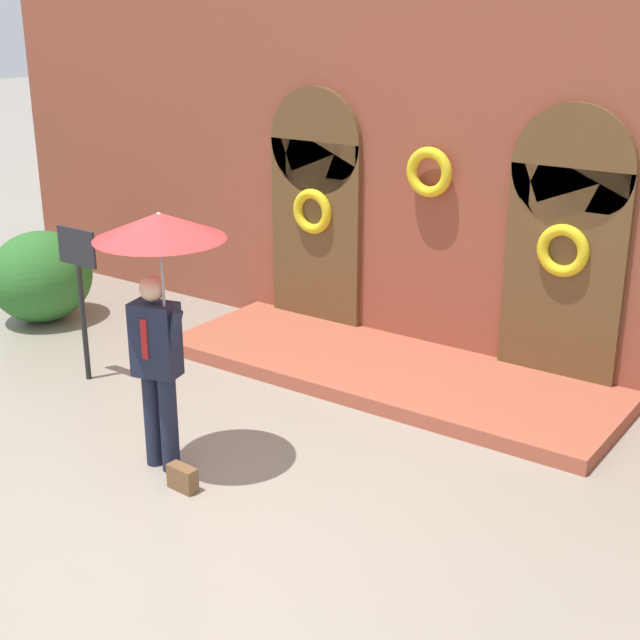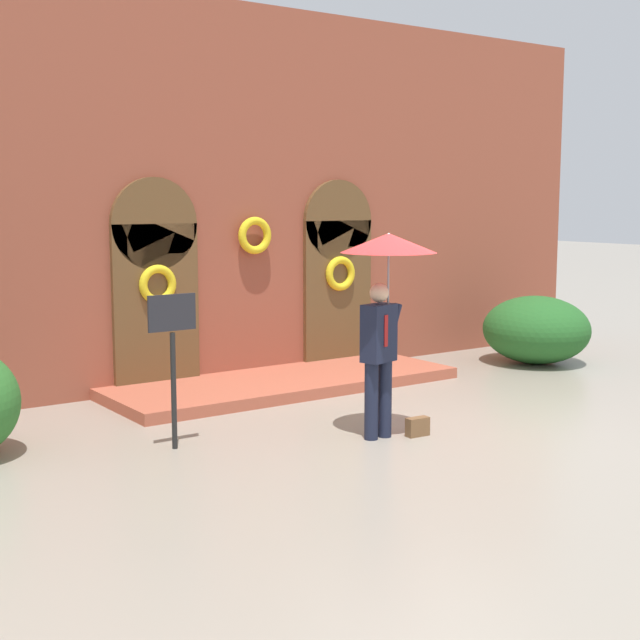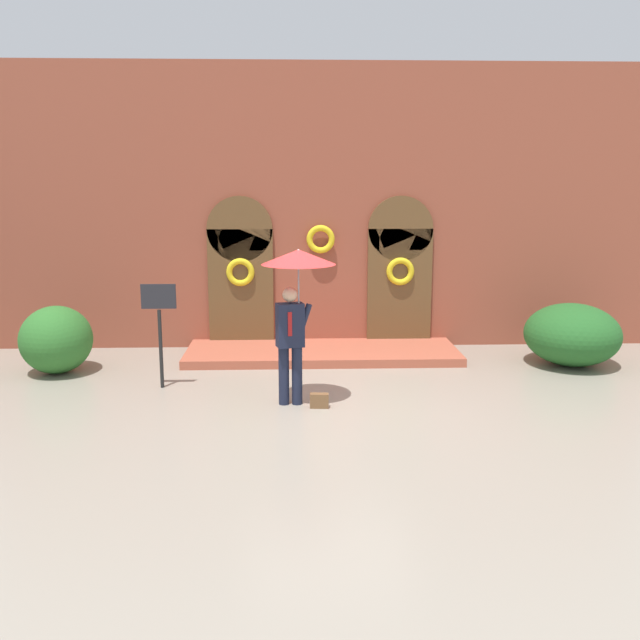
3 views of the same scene
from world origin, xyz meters
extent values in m
plane|color=gray|center=(0.00, 0.00, 0.00)|extent=(80.00, 80.00, 0.00)
cube|color=brown|center=(0.00, 4.20, 2.80)|extent=(14.00, 0.50, 5.60)
cube|color=brown|center=(-1.60, 3.91, 1.20)|extent=(1.30, 0.08, 2.40)
cylinder|color=brown|center=(-1.60, 3.91, 2.40)|extent=(1.30, 0.08, 1.30)
cube|color=brown|center=(1.60, 3.91, 1.20)|extent=(1.30, 0.08, 2.40)
cylinder|color=brown|center=(1.60, 3.91, 2.40)|extent=(1.30, 0.08, 1.30)
torus|color=yellow|center=(-1.60, 3.84, 1.55)|extent=(0.56, 0.12, 0.56)
torus|color=yellow|center=(1.60, 3.84, 1.55)|extent=(0.56, 0.12, 0.56)
torus|color=yellow|center=(0.00, 3.84, 2.20)|extent=(0.56, 0.12, 0.56)
cube|color=#AA523A|center=(0.00, 3.05, 0.08)|extent=(5.20, 1.80, 0.16)
cylinder|color=#191E33|center=(-0.70, 0.14, 0.45)|extent=(0.16, 0.16, 0.90)
cylinder|color=#191E33|center=(-0.50, 0.14, 0.45)|extent=(0.16, 0.16, 0.90)
cube|color=#191E33|center=(-0.60, 0.14, 1.23)|extent=(0.45, 0.33, 0.66)
cube|color=#A51919|center=(-0.60, 0.01, 1.27)|extent=(0.06, 0.02, 0.36)
sphere|color=tan|center=(-0.60, 0.14, 1.69)|extent=(0.22, 0.22, 0.22)
cylinder|color=#191E33|center=(-0.38, 0.14, 1.33)|extent=(0.22, 0.09, 0.46)
cylinder|color=gray|center=(-0.47, 0.14, 1.65)|extent=(0.02, 0.02, 0.98)
cone|color=red|center=(-0.47, 0.14, 2.25)|extent=(1.10, 1.10, 0.22)
cone|color=white|center=(-0.47, 0.14, 2.27)|extent=(0.60, 0.61, 0.20)
cube|color=brown|center=(-0.17, -0.06, 0.11)|extent=(0.29, 0.14, 0.22)
cylinder|color=black|center=(-2.71, 1.10, 0.65)|extent=(0.06, 0.06, 1.30)
cube|color=#232328|center=(-2.71, 1.10, 1.52)|extent=(0.56, 0.03, 0.40)
ellipsoid|color=#2D6B28|center=(-4.73, 2.10, 0.60)|extent=(1.24, 1.36, 1.19)
camera|label=1|loc=(4.71, -4.89, 3.95)|focal=50.00mm
camera|label=2|loc=(-6.93, -7.66, 2.75)|focal=50.00mm
camera|label=3|loc=(-0.54, -10.28, 3.38)|focal=40.00mm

